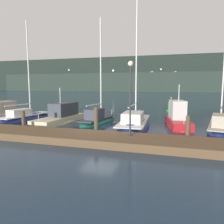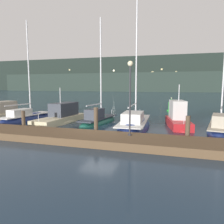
{
  "view_description": "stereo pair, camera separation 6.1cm",
  "coord_description": "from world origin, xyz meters",
  "px_view_note": "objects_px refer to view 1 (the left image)",
  "views": [
    {
      "loc": [
        5.38,
        -14.45,
        3.48
      ],
      "look_at": [
        0.0,
        3.17,
        1.2
      ],
      "focal_mm": 35.0,
      "sensor_mm": 36.0,
      "label": 1
    },
    {
      "loc": [
        5.43,
        -14.43,
        3.48
      ],
      "look_at": [
        0.0,
        3.17,
        1.2
      ],
      "focal_mm": 35.0,
      "sensor_mm": 36.0,
      "label": 2
    }
  ],
  "objects_px": {
    "sailboat_berth_5": "(134,126)",
    "sailboat_berth_4": "(98,121)",
    "sailboat_berth_2": "(26,120)",
    "channel_buoy": "(171,106)",
    "motorboat_berth_6": "(178,122)",
    "dock_lamppost": "(130,87)",
    "sailboat_berth_7": "(220,130)",
    "motorboat_berth_3": "(61,120)"
  },
  "relations": [
    {
      "from": "motorboat_berth_6",
      "to": "sailboat_berth_7",
      "type": "xyz_separation_m",
      "value": [
        3.02,
        -1.41,
        -0.24
      ]
    },
    {
      "from": "sailboat_berth_2",
      "to": "sailboat_berth_4",
      "type": "distance_m",
      "value": 7.32
    },
    {
      "from": "motorboat_berth_3",
      "to": "sailboat_berth_7",
      "type": "bearing_deg",
      "value": -1.16
    },
    {
      "from": "sailboat_berth_2",
      "to": "motorboat_berth_6",
      "type": "distance_m",
      "value": 14.31
    },
    {
      "from": "sailboat_berth_2",
      "to": "dock_lamppost",
      "type": "height_order",
      "value": "sailboat_berth_2"
    },
    {
      "from": "sailboat_berth_2",
      "to": "sailboat_berth_7",
      "type": "relative_size",
      "value": 1.24
    },
    {
      "from": "motorboat_berth_3",
      "to": "dock_lamppost",
      "type": "xyz_separation_m",
      "value": [
        7.72,
        -5.12,
        3.11
      ]
    },
    {
      "from": "motorboat_berth_6",
      "to": "dock_lamppost",
      "type": "height_order",
      "value": "dock_lamppost"
    },
    {
      "from": "sailboat_berth_2",
      "to": "sailboat_berth_4",
      "type": "bearing_deg",
      "value": 5.4
    },
    {
      "from": "sailboat_berth_5",
      "to": "motorboat_berth_6",
      "type": "relative_size",
      "value": 2.27
    },
    {
      "from": "dock_lamppost",
      "to": "motorboat_berth_6",
      "type": "bearing_deg",
      "value": 66.19
    },
    {
      "from": "motorboat_berth_3",
      "to": "sailboat_berth_5",
      "type": "xyz_separation_m",
      "value": [
        7.05,
        -0.32,
        -0.14
      ]
    },
    {
      "from": "sailboat_berth_2",
      "to": "sailboat_berth_5",
      "type": "relative_size",
      "value": 0.85
    },
    {
      "from": "motorboat_berth_6",
      "to": "sailboat_berth_5",
      "type": "bearing_deg",
      "value": -156.9
    },
    {
      "from": "motorboat_berth_3",
      "to": "motorboat_berth_6",
      "type": "relative_size",
      "value": 1.31
    },
    {
      "from": "sailboat_berth_5",
      "to": "motorboat_berth_6",
      "type": "height_order",
      "value": "sailboat_berth_5"
    },
    {
      "from": "sailboat_berth_4",
      "to": "sailboat_berth_5",
      "type": "distance_m",
      "value": 3.66
    },
    {
      "from": "sailboat_berth_5",
      "to": "sailboat_berth_4",
      "type": "bearing_deg",
      "value": 165.4
    },
    {
      "from": "motorboat_berth_6",
      "to": "dock_lamppost",
      "type": "relative_size",
      "value": 1.22
    },
    {
      "from": "channel_buoy",
      "to": "dock_lamppost",
      "type": "height_order",
      "value": "dock_lamppost"
    },
    {
      "from": "sailboat_berth_2",
      "to": "sailboat_berth_5",
      "type": "height_order",
      "value": "sailboat_berth_5"
    },
    {
      "from": "sailboat_berth_7",
      "to": "channel_buoy",
      "type": "bearing_deg",
      "value": 107.48
    },
    {
      "from": "motorboat_berth_3",
      "to": "sailboat_berth_4",
      "type": "relative_size",
      "value": 0.71
    },
    {
      "from": "sailboat_berth_2",
      "to": "channel_buoy",
      "type": "xyz_separation_m",
      "value": [
        13.29,
        12.47,
        0.56
      ]
    },
    {
      "from": "sailboat_berth_4",
      "to": "motorboat_berth_6",
      "type": "relative_size",
      "value": 1.85
    },
    {
      "from": "sailboat_berth_7",
      "to": "motorboat_berth_6",
      "type": "bearing_deg",
      "value": 154.97
    },
    {
      "from": "sailboat_berth_4",
      "to": "motorboat_berth_6",
      "type": "bearing_deg",
      "value": 4.43
    },
    {
      "from": "motorboat_berth_6",
      "to": "channel_buoy",
      "type": "xyz_separation_m",
      "value": [
        -0.96,
        11.24,
        0.29
      ]
    },
    {
      "from": "channel_buoy",
      "to": "motorboat_berth_3",
      "type": "bearing_deg",
      "value": -127.55
    },
    {
      "from": "motorboat_berth_3",
      "to": "channel_buoy",
      "type": "relative_size",
      "value": 3.84
    },
    {
      "from": "sailboat_berth_2",
      "to": "dock_lamppost",
      "type": "distance_m",
      "value": 12.96
    },
    {
      "from": "sailboat_berth_7",
      "to": "channel_buoy",
      "type": "height_order",
      "value": "sailboat_berth_7"
    },
    {
      "from": "motorboat_berth_3",
      "to": "sailboat_berth_5",
      "type": "distance_m",
      "value": 7.06
    },
    {
      "from": "dock_lamppost",
      "to": "sailboat_berth_2",
      "type": "bearing_deg",
      "value": 156.36
    },
    {
      "from": "sailboat_berth_4",
      "to": "sailboat_berth_7",
      "type": "bearing_deg",
      "value": -4.98
    },
    {
      "from": "sailboat_berth_2",
      "to": "channel_buoy",
      "type": "relative_size",
      "value": 5.62
    },
    {
      "from": "channel_buoy",
      "to": "sailboat_berth_4",
      "type": "bearing_deg",
      "value": -117.02
    },
    {
      "from": "sailboat_berth_2",
      "to": "motorboat_berth_6",
      "type": "height_order",
      "value": "sailboat_berth_2"
    },
    {
      "from": "motorboat_berth_3",
      "to": "motorboat_berth_6",
      "type": "xyz_separation_m",
      "value": [
        10.48,
        1.14,
        0.11
      ]
    },
    {
      "from": "sailboat_berth_2",
      "to": "motorboat_berth_3",
      "type": "distance_m",
      "value": 3.78
    },
    {
      "from": "sailboat_berth_5",
      "to": "motorboat_berth_6",
      "type": "xyz_separation_m",
      "value": [
        3.43,
        1.46,
        0.26
      ]
    },
    {
      "from": "sailboat_berth_2",
      "to": "sailboat_berth_4",
      "type": "relative_size",
      "value": 1.03
    }
  ]
}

